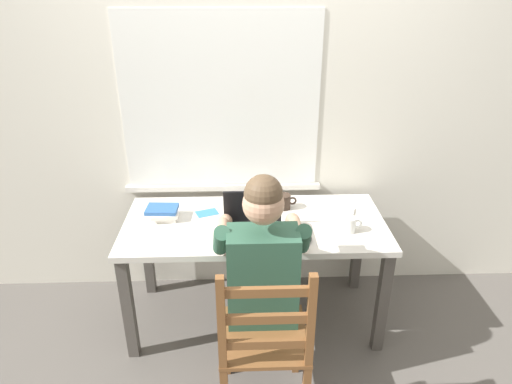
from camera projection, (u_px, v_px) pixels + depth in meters
ground_plane at (255, 316)px, 3.00m from camera, size 8.00×8.00×0.00m
back_wall at (251, 104)px, 2.83m from camera, size 6.00×0.08×2.60m
desk at (255, 235)px, 2.74m from camera, size 1.53×0.70×0.70m
seated_person at (262, 268)px, 2.33m from camera, size 0.50×0.60×1.23m
wooden_chair at (264, 342)px, 2.17m from camera, size 0.42×0.42×0.93m
laptop at (253, 225)px, 2.56m from camera, size 0.33×0.28×0.23m
computer_mouse at (306, 238)px, 2.51m from camera, size 0.06×0.10×0.03m
coffee_mug_white at (350, 224)px, 2.58m from camera, size 0.11×0.08×0.09m
coffee_mug_dark at (284, 202)px, 2.84m from camera, size 0.12×0.08×0.09m
book_stack_main at (163, 213)px, 2.72m from camera, size 0.20×0.16×0.07m
paper_pile_near_laptop at (253, 238)px, 2.53m from camera, size 0.29×0.26×0.01m
paper_pile_back_corner at (337, 212)px, 2.79m from camera, size 0.24×0.22×0.01m
landscape_photo_print at (207, 213)px, 2.80m from camera, size 0.15×0.13×0.00m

